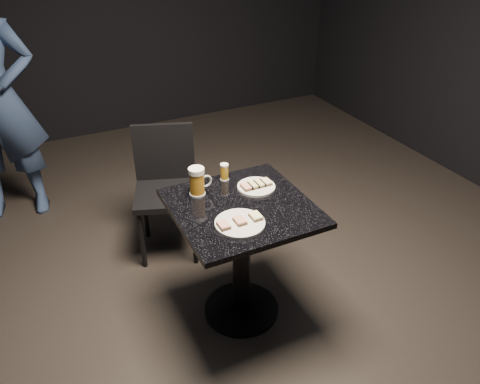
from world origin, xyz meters
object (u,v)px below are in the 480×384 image
at_px(plate_small, 256,187).
at_px(table, 242,243).
at_px(plate_large, 240,223).
at_px(beer_tumbler, 224,172).
at_px(beer_mug, 197,181).
at_px(chair, 166,183).

bearing_deg(plate_small, table, -140.64).
relative_size(plate_large, beer_tumbler, 2.52).
xyz_separation_m(beer_mug, chair, (-0.00, 0.61, -0.33)).
relative_size(plate_small, chair, 0.24).
bearing_deg(beer_mug, chair, 90.17).
relative_size(table, chair, 0.86).
bearing_deg(beer_tumbler, plate_small, -54.14).
distance_m(plate_large, beer_mug, 0.37).
bearing_deg(plate_large, chair, 94.79).
distance_m(table, chair, 0.83).
height_order(table, chair, chair).
relative_size(plate_large, plate_small, 1.18).
bearing_deg(chair, table, -78.62).
relative_size(plate_small, beer_tumbler, 2.13).
bearing_deg(plate_large, plate_small, 49.54).
bearing_deg(plate_large, beer_mug, 102.68).
xyz_separation_m(plate_large, beer_mug, (-0.08, 0.35, 0.07)).
height_order(plate_small, beer_tumbler, beer_tumbler).
distance_m(plate_large, beer_tumbler, 0.45).
bearing_deg(beer_tumbler, plate_large, -104.78).
xyz_separation_m(plate_large, beer_tumbler, (0.11, 0.43, 0.04)).
relative_size(table, beer_mug, 4.75).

